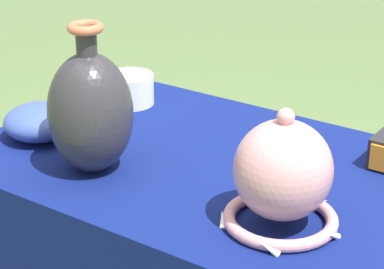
{
  "coord_description": "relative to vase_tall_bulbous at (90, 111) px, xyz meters",
  "views": [
    {
      "loc": [
        0.68,
        -1.15,
        1.4
      ],
      "look_at": [
        -0.03,
        -0.11,
        0.85
      ],
      "focal_mm": 70.0,
      "sensor_mm": 36.0,
      "label": 1
    }
  ],
  "objects": [
    {
      "name": "display_table",
      "position": [
        0.23,
        0.15,
        -0.21
      ],
      "size": [
        1.09,
        0.64,
        0.74
      ],
      "color": "olive",
      "rests_on": "ground_plane"
    },
    {
      "name": "vase_tall_bulbous",
      "position": [
        0.0,
        0.0,
        0.0
      ],
      "size": [
        0.17,
        0.17,
        0.3
      ],
      "color": "#2D2D33",
      "rests_on": "display_table"
    },
    {
      "name": "vase_dome_bell",
      "position": [
        0.41,
        0.02,
        -0.03
      ],
      "size": [
        0.21,
        0.21,
        0.22
      ],
      "color": "#D19399",
      "rests_on": "display_table"
    },
    {
      "name": "bowl_shallow_cobalt",
      "position": [
        -0.2,
        0.05,
        -0.09
      ],
      "size": [
        0.16,
        0.16,
        0.08
      ],
      "primitive_type": "ellipsoid",
      "color": "#3851A8",
      "rests_on": "display_table"
    },
    {
      "name": "pot_squat_porcelain",
      "position": [
        -0.17,
        0.32,
        -0.09
      ],
      "size": [
        0.12,
        0.12,
        0.07
      ],
      "primitive_type": "cylinder",
      "color": "white",
      "rests_on": "display_table"
    },
    {
      "name": "wooden_crate",
      "position": [
        -0.62,
        0.27,
        -0.73
      ],
      "size": [
        0.41,
        0.37,
        0.26
      ],
      "rotation": [
        0.0,
        0.0,
        0.29
      ],
      "color": "olive",
      "rests_on": "ground_plane"
    }
  ]
}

